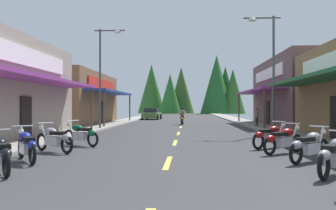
% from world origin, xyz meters
% --- Properties ---
extents(ground, '(10.28, 92.11, 0.10)m').
position_xyz_m(ground, '(0.00, 31.05, -0.05)').
color(ground, '#38383A').
extents(sidewalk_left, '(2.18, 92.11, 0.12)m').
position_xyz_m(sidewalk_left, '(-6.23, 31.05, 0.06)').
color(sidewalk_left, '#9E9991').
rests_on(sidewalk_left, ground).
extents(sidewalk_right, '(2.18, 92.11, 0.12)m').
position_xyz_m(sidewalk_right, '(6.23, 31.05, 0.06)').
color(sidewalk_right, gray).
rests_on(sidewalk_right, ground).
extents(centerline_dashes, '(0.16, 69.84, 0.01)m').
position_xyz_m(centerline_dashes, '(0.00, 34.51, 0.01)').
color(centerline_dashes, '#E0C64C').
rests_on(centerline_dashes, ground).
extents(storefront_left_far, '(9.49, 13.18, 4.65)m').
position_xyz_m(storefront_left_far, '(-11.12, 29.15, 2.33)').
color(storefront_left_far, brown).
rests_on(storefront_left_far, ground).
extents(storefront_right_far, '(9.22, 13.55, 5.57)m').
position_xyz_m(storefront_right_far, '(11.00, 27.41, 2.79)').
color(storefront_right_far, brown).
rests_on(storefront_right_far, ground).
extents(streetlamp_left, '(2.13, 0.30, 6.99)m').
position_xyz_m(streetlamp_left, '(-5.24, 21.54, 4.48)').
color(streetlamp_left, '#474C51').
rests_on(streetlamp_left, ground).
extents(streetlamp_right, '(2.13, 0.30, 6.87)m').
position_xyz_m(streetlamp_right, '(5.24, 18.20, 4.41)').
color(streetlamp_right, '#474C51').
rests_on(streetlamp_right, ground).
extents(motorcycle_parked_right_1, '(1.44, 1.71, 1.04)m').
position_xyz_m(motorcycle_parked_right_1, '(3.99, 6.04, 0.49)').
color(motorcycle_parked_right_1, black).
rests_on(motorcycle_parked_right_1, ground).
extents(motorcycle_parked_right_2, '(1.65, 1.52, 1.04)m').
position_xyz_m(motorcycle_parked_right_2, '(4.09, 8.00, 0.49)').
color(motorcycle_parked_right_2, black).
rests_on(motorcycle_parked_right_2, ground).
extents(motorcycle_parked_right_3, '(1.72, 1.44, 1.04)m').
position_xyz_m(motorcycle_parked_right_3, '(3.82, 9.80, 0.49)').
color(motorcycle_parked_right_3, black).
rests_on(motorcycle_parked_right_3, ground).
extents(motorcycle_parked_right_4, '(1.70, 1.45, 1.04)m').
position_xyz_m(motorcycle_parked_right_4, '(3.74, 11.31, 0.49)').
color(motorcycle_parked_right_4, black).
rests_on(motorcycle_parked_right_4, ground).
extents(motorcycle_parked_left_0, '(1.39, 1.75, 1.04)m').
position_xyz_m(motorcycle_parked_left_0, '(-3.95, 5.90, 0.49)').
color(motorcycle_parked_left_0, black).
rests_on(motorcycle_parked_left_0, ground).
extents(motorcycle_parked_left_1, '(1.37, 1.77, 1.04)m').
position_xyz_m(motorcycle_parked_left_1, '(-4.12, 7.62, 0.49)').
color(motorcycle_parked_left_1, black).
rests_on(motorcycle_parked_left_1, ground).
extents(motorcycle_parked_left_2, '(1.83, 1.28, 1.04)m').
position_xyz_m(motorcycle_parked_left_2, '(-4.14, 9.74, 0.49)').
color(motorcycle_parked_left_2, black).
rests_on(motorcycle_parked_left_2, ground).
extents(motorcycle_parked_left_3, '(1.84, 1.26, 1.04)m').
position_xyz_m(motorcycle_parked_left_3, '(-3.82, 11.76, 0.49)').
color(motorcycle_parked_left_3, black).
rests_on(motorcycle_parked_left_3, ground).
extents(rider_cruising_lead, '(0.60, 2.14, 1.57)m').
position_xyz_m(rider_cruising_lead, '(0.06, 28.37, 0.66)').
color(rider_cruising_lead, black).
rests_on(rider_cruising_lead, ground).
extents(pedestrian_browsing, '(0.43, 0.46, 1.58)m').
position_xyz_m(pedestrian_browsing, '(5.83, 24.81, 0.91)').
color(pedestrian_browsing, '#3F593F').
rests_on(pedestrian_browsing, ground).
extents(parked_car_curbside, '(2.26, 4.40, 1.40)m').
position_xyz_m(parked_car_curbside, '(-3.94, 40.73, 0.69)').
color(parked_car_curbside, '#4C723F').
rests_on(parked_car_curbside, ground).
extents(treeline_backdrop, '(24.84, 11.68, 13.29)m').
position_xyz_m(treeline_backdrop, '(3.39, 77.88, 5.84)').
color(treeline_backdrop, '#1E5023').
rests_on(treeline_backdrop, ground).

